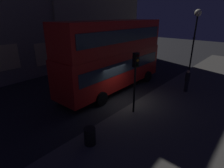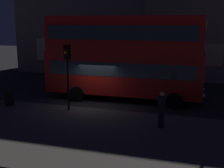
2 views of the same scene
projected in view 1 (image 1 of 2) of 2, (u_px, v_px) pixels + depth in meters
name	position (u px, v px, depth m)	size (l,w,h in m)	color
ground_plane	(122.00, 101.00, 13.54)	(80.00, 80.00, 0.00)	#232326
sidewalk_slab	(188.00, 124.00, 10.60)	(44.00, 7.85, 0.12)	#4C4944
double_decker_bus	(113.00, 53.00, 14.67)	(10.56, 3.02, 5.60)	red
traffic_light_near_kerb	(136.00, 71.00, 10.83)	(0.37, 0.39, 3.84)	black
street_lamp	(196.00, 26.00, 16.24)	(0.60, 0.60, 6.35)	black
pedestrian	(187.00, 81.00, 14.67)	(0.36, 0.36, 1.79)	black
litter_bin	(90.00, 136.00, 8.75)	(0.56, 0.56, 0.87)	black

